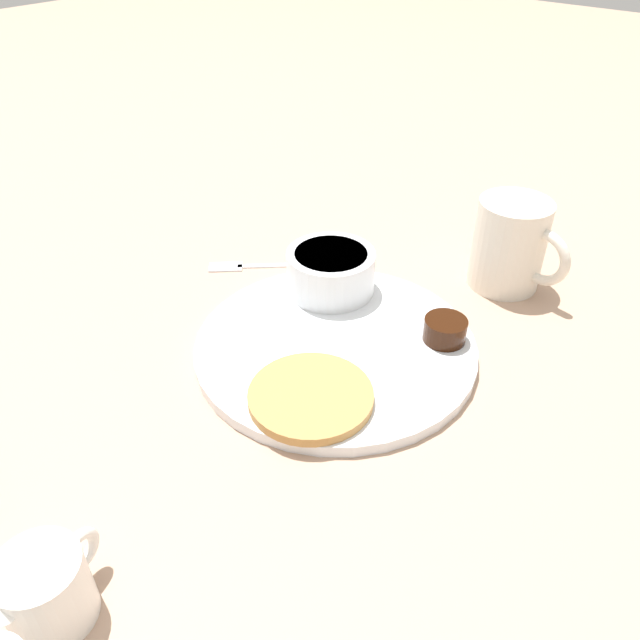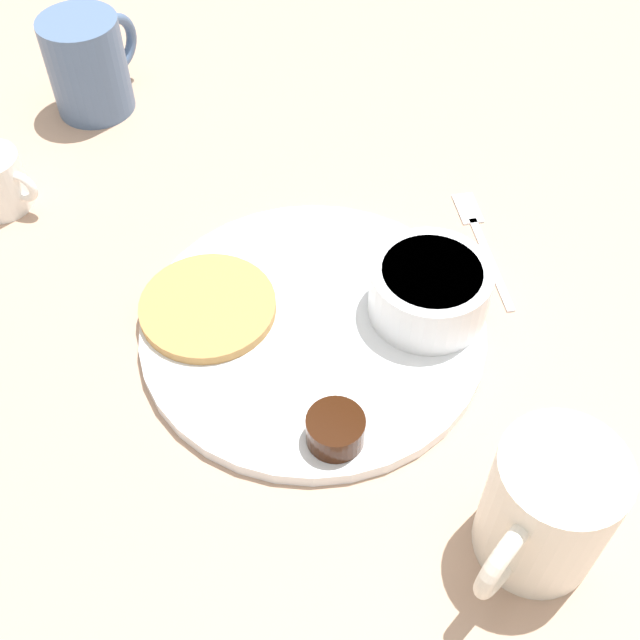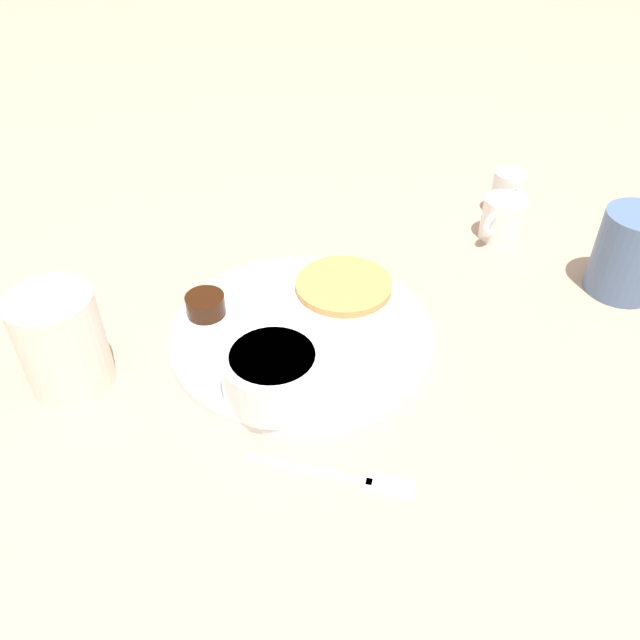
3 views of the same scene
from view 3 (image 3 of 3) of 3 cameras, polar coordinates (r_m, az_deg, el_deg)
ground_plane at (r=0.67m, az=-1.67°, el=-1.65°), size 4.00×4.00×0.00m
plate at (r=0.67m, az=-1.68°, el=-1.26°), size 0.28×0.28×0.01m
pancake_stack at (r=0.72m, az=2.17°, el=3.17°), size 0.11×0.11×0.01m
bowl at (r=0.58m, az=-4.30°, el=-4.74°), size 0.10×0.10×0.05m
syrup_cup at (r=0.69m, az=-10.42°, el=1.36°), size 0.04×0.04×0.02m
butter_ramekin at (r=0.58m, az=-6.13°, el=-5.73°), size 0.05×0.05×0.04m
coffee_mug at (r=0.64m, az=-22.58°, el=-1.65°), size 0.12×0.08×0.10m
creamer_pitcher_near at (r=0.85m, az=16.36°, el=8.93°), size 0.06×0.08×0.06m
creamer_pitcher_far at (r=0.91m, az=16.75°, el=11.06°), size 0.07×0.04×0.06m
fork at (r=0.54m, az=2.59°, el=-14.17°), size 0.12×0.11×0.00m
second_mug at (r=0.79m, az=26.68°, el=5.38°), size 0.11×0.08×0.10m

